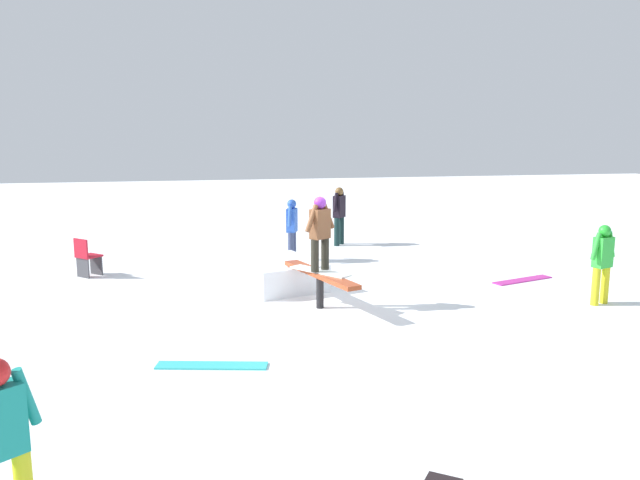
{
  "coord_description": "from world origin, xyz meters",
  "views": [
    {
      "loc": [
        10.96,
        -2.21,
        3.28
      ],
      "look_at": [
        0.0,
        0.0,
        1.28
      ],
      "focal_mm": 35.0,
      "sensor_mm": 36.0,
      "label": 1
    }
  ],
  "objects_px": {
    "bystander_black": "(339,213)",
    "rail_feature": "(320,277)",
    "main_rider_on_rail": "(320,234)",
    "bystander_blue": "(292,227)",
    "bystander_teal": "(2,440)",
    "loose_snowboard_cyan": "(212,366)",
    "bystander_green": "(602,260)",
    "loose_snowboard_magenta": "(522,280)",
    "folding_chair": "(87,258)"
  },
  "relations": [
    {
      "from": "bystander_teal",
      "to": "loose_snowboard_cyan",
      "type": "height_order",
      "value": "bystander_teal"
    },
    {
      "from": "bystander_teal",
      "to": "bystander_black",
      "type": "distance_m",
      "value": 13.36
    },
    {
      "from": "bystander_green",
      "to": "bystander_blue",
      "type": "bearing_deg",
      "value": -63.19
    },
    {
      "from": "main_rider_on_rail",
      "to": "loose_snowboard_cyan",
      "type": "bearing_deg",
      "value": -74.9
    },
    {
      "from": "main_rider_on_rail",
      "to": "bystander_teal",
      "type": "relative_size",
      "value": 0.91
    },
    {
      "from": "bystander_green",
      "to": "rail_feature",
      "type": "bearing_deg",
      "value": -27.6
    },
    {
      "from": "main_rider_on_rail",
      "to": "bystander_black",
      "type": "bearing_deg",
      "value": 127.8
    },
    {
      "from": "loose_snowboard_magenta",
      "to": "folding_chair",
      "type": "relative_size",
      "value": 1.74
    },
    {
      "from": "main_rider_on_rail",
      "to": "bystander_teal",
      "type": "height_order",
      "value": "main_rider_on_rail"
    },
    {
      "from": "rail_feature",
      "to": "bystander_blue",
      "type": "height_order",
      "value": "bystander_blue"
    },
    {
      "from": "bystander_black",
      "to": "main_rider_on_rail",
      "type": "bearing_deg",
      "value": 23.65
    },
    {
      "from": "main_rider_on_rail",
      "to": "bystander_green",
      "type": "height_order",
      "value": "main_rider_on_rail"
    },
    {
      "from": "loose_snowboard_cyan",
      "to": "bystander_teal",
      "type": "bearing_deg",
      "value": 76.2
    },
    {
      "from": "bystander_black",
      "to": "folding_chair",
      "type": "relative_size",
      "value": 1.88
    },
    {
      "from": "main_rider_on_rail",
      "to": "loose_snowboard_magenta",
      "type": "relative_size",
      "value": 0.91
    },
    {
      "from": "loose_snowboard_magenta",
      "to": "folding_chair",
      "type": "distance_m",
      "value": 9.69
    },
    {
      "from": "rail_feature",
      "to": "bystander_black",
      "type": "xyz_separation_m",
      "value": [
        -6.14,
        1.79,
        0.35
      ]
    },
    {
      "from": "bystander_blue",
      "to": "main_rider_on_rail",
      "type": "bearing_deg",
      "value": -160.08
    },
    {
      "from": "rail_feature",
      "to": "loose_snowboard_cyan",
      "type": "height_order",
      "value": "rail_feature"
    },
    {
      "from": "bystander_blue",
      "to": "folding_chair",
      "type": "relative_size",
      "value": 1.78
    },
    {
      "from": "rail_feature",
      "to": "main_rider_on_rail",
      "type": "relative_size",
      "value": 1.69
    },
    {
      "from": "bystander_blue",
      "to": "loose_snowboard_cyan",
      "type": "relative_size",
      "value": 1.0
    },
    {
      "from": "bystander_teal",
      "to": "bystander_black",
      "type": "height_order",
      "value": "bystander_black"
    },
    {
      "from": "bystander_blue",
      "to": "bystander_black",
      "type": "relative_size",
      "value": 0.94
    },
    {
      "from": "bystander_teal",
      "to": "bystander_black",
      "type": "bearing_deg",
      "value": -152.93
    },
    {
      "from": "bystander_blue",
      "to": "loose_snowboard_cyan",
      "type": "height_order",
      "value": "bystander_blue"
    },
    {
      "from": "rail_feature",
      "to": "main_rider_on_rail",
      "type": "bearing_deg",
      "value": 0.0
    },
    {
      "from": "rail_feature",
      "to": "loose_snowboard_magenta",
      "type": "height_order",
      "value": "rail_feature"
    },
    {
      "from": "bystander_green",
      "to": "loose_snowboard_magenta",
      "type": "bearing_deg",
      "value": -95.47
    },
    {
      "from": "bystander_green",
      "to": "main_rider_on_rail",
      "type": "bearing_deg",
      "value": -27.6
    },
    {
      "from": "rail_feature",
      "to": "loose_snowboard_cyan",
      "type": "xyz_separation_m",
      "value": [
        2.55,
        -2.06,
        -0.57
      ]
    },
    {
      "from": "loose_snowboard_magenta",
      "to": "bystander_teal",
      "type": "bearing_deg",
      "value": -157.17
    },
    {
      "from": "bystander_black",
      "to": "loose_snowboard_magenta",
      "type": "height_order",
      "value": "bystander_black"
    },
    {
      "from": "bystander_black",
      "to": "loose_snowboard_magenta",
      "type": "bearing_deg",
      "value": 70.93
    },
    {
      "from": "bystander_green",
      "to": "folding_chair",
      "type": "relative_size",
      "value": 1.73
    },
    {
      "from": "bystander_black",
      "to": "folding_chair",
      "type": "bearing_deg",
      "value": -27.57
    },
    {
      "from": "bystander_blue",
      "to": "bystander_green",
      "type": "xyz_separation_m",
      "value": [
        4.98,
        5.12,
        -0.03
      ]
    },
    {
      "from": "main_rider_on_rail",
      "to": "loose_snowboard_cyan",
      "type": "xyz_separation_m",
      "value": [
        2.55,
        -2.06,
        -1.37
      ]
    },
    {
      "from": "bystander_black",
      "to": "rail_feature",
      "type": "bearing_deg",
      "value": 23.65
    },
    {
      "from": "main_rider_on_rail",
      "to": "loose_snowboard_cyan",
      "type": "height_order",
      "value": "main_rider_on_rail"
    },
    {
      "from": "folding_chair",
      "to": "rail_feature",
      "type": "bearing_deg",
      "value": -173.63
    },
    {
      "from": "bystander_blue",
      "to": "folding_chair",
      "type": "height_order",
      "value": "bystander_blue"
    },
    {
      "from": "loose_snowboard_cyan",
      "to": "bystander_green",
      "type": "bearing_deg",
      "value": -154.03
    },
    {
      "from": "loose_snowboard_magenta",
      "to": "folding_chair",
      "type": "height_order",
      "value": "folding_chair"
    },
    {
      "from": "loose_snowboard_magenta",
      "to": "rail_feature",
      "type": "bearing_deg",
      "value": 176.7
    },
    {
      "from": "bystander_blue",
      "to": "bystander_green",
      "type": "bearing_deg",
      "value": -112.55
    },
    {
      "from": "bystander_blue",
      "to": "bystander_teal",
      "type": "relative_size",
      "value": 1.02
    },
    {
      "from": "main_rider_on_rail",
      "to": "bystander_blue",
      "type": "height_order",
      "value": "main_rider_on_rail"
    },
    {
      "from": "bystander_teal",
      "to": "folding_chair",
      "type": "xyz_separation_m",
      "value": [
        -9.48,
        -0.86,
        -0.45
      ]
    },
    {
      "from": "main_rider_on_rail",
      "to": "bystander_teal",
      "type": "distance_m",
      "value": 7.11
    }
  ]
}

